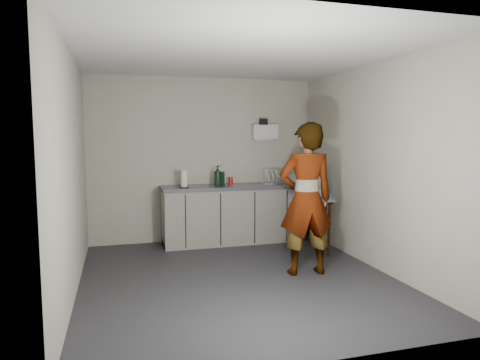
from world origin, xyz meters
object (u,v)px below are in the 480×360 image
object	(u,v)px
soap_bottle	(218,176)
dark_bottle	(223,179)
kitchen_counter	(233,215)
side_table	(311,204)
soda_can	(231,181)
dish_rack	(272,180)
paper_towel	(184,179)
bakery_box	(311,189)
standing_man	(306,199)

from	to	relation	value
soap_bottle	dark_bottle	distance (m)	0.14
kitchen_counter	soap_bottle	bearing A→B (deg)	-161.31
side_table	soda_can	distance (m)	1.36
dish_rack	dark_bottle	bearing A→B (deg)	-176.24
side_table	paper_towel	distance (m)	1.91
soda_can	paper_towel	size ratio (longest dim) A/B	0.49
side_table	dish_rack	bearing A→B (deg)	127.85
soda_can	bakery_box	xyz separation A→B (m)	(0.98, -0.84, -0.06)
soda_can	paper_towel	world-z (taller)	paper_towel
side_table	standing_man	size ratio (longest dim) A/B	0.44
soap_bottle	dish_rack	size ratio (longest dim) A/B	0.89
kitchen_counter	paper_towel	distance (m)	1.00
soda_can	bakery_box	world-z (taller)	bakery_box
dish_rack	soap_bottle	bearing A→B (deg)	-171.76
paper_towel	bakery_box	size ratio (longest dim) A/B	0.56
standing_man	soap_bottle	distance (m)	1.82
bakery_box	dish_rack	bearing A→B (deg)	138.85
kitchen_counter	standing_man	world-z (taller)	standing_man
standing_man	bakery_box	xyz separation A→B (m)	(0.51, 0.95, -0.01)
dark_bottle	kitchen_counter	bearing A→B (deg)	3.46
soda_can	bakery_box	bearing A→B (deg)	-40.69
soap_bottle	side_table	bearing A→B (deg)	-32.79
soda_can	standing_man	bearing A→B (deg)	-75.30
standing_man	soda_can	world-z (taller)	standing_man
kitchen_counter	side_table	distance (m)	1.31
paper_towel	kitchen_counter	bearing A→B (deg)	7.95
bakery_box	dark_bottle	bearing A→B (deg)	174.80
dark_bottle	side_table	bearing A→B (deg)	-37.73
standing_man	paper_towel	size ratio (longest dim) A/B	7.09
kitchen_counter	soda_can	world-z (taller)	soda_can
kitchen_counter	side_table	world-z (taller)	kitchen_counter
dark_bottle	standing_man	bearing A→B (deg)	-70.55
soap_bottle	paper_towel	size ratio (longest dim) A/B	1.23
side_table	soda_can	size ratio (longest dim) A/B	6.32
standing_man	dark_bottle	distance (m)	1.85
side_table	dish_rack	distance (m)	0.99
standing_man	dish_rack	xyz separation A→B (m)	(0.22, 1.80, 0.04)
dark_bottle	paper_towel	world-z (taller)	paper_towel
paper_towel	soda_can	bearing A→B (deg)	11.42
side_table	standing_man	xyz separation A→B (m)	(-0.50, -0.88, 0.22)
dark_bottle	bakery_box	xyz separation A→B (m)	(1.13, -0.79, -0.11)
paper_towel	standing_man	bearing A→B (deg)	-53.19
bakery_box	paper_towel	bearing A→B (deg)	-171.78
dark_bottle	dish_rack	distance (m)	0.84
dark_bottle	paper_towel	xyz separation A→B (m)	(-0.62, -0.10, 0.01)
soap_bottle	dark_bottle	bearing A→B (deg)	39.17
bakery_box	kitchen_counter	bearing A→B (deg)	169.95
soap_bottle	bakery_box	world-z (taller)	bakery_box
side_table	dark_bottle	distance (m)	1.44
dish_rack	kitchen_counter	bearing A→B (deg)	-176.17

